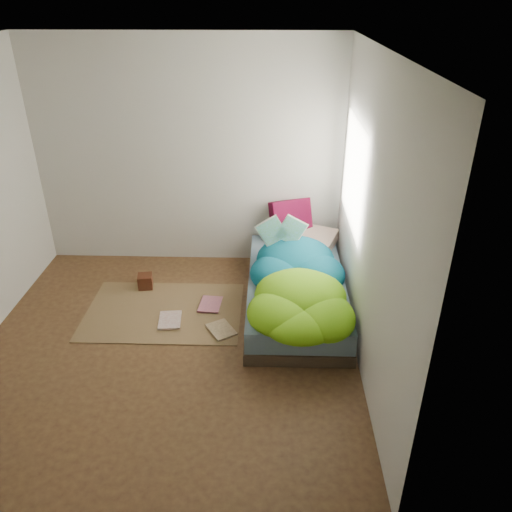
{
  "coord_description": "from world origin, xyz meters",
  "views": [
    {
      "loc": [
        0.94,
        -3.71,
        2.97
      ],
      "look_at": [
        0.8,
        0.75,
        0.57
      ],
      "focal_mm": 35.0,
      "sensor_mm": 36.0,
      "label": 1
    }
  ],
  "objects_px": {
    "open_book": "(282,222)",
    "floor_book_b": "(200,304)",
    "floor_book_a": "(159,321)",
    "wooden_box": "(145,281)",
    "bed": "(296,291)",
    "pillow_magenta": "(291,220)"
  },
  "relations": [
    {
      "from": "floor_book_a",
      "to": "open_book",
      "type": "bearing_deg",
      "value": 23.1
    },
    {
      "from": "pillow_magenta",
      "to": "wooden_box",
      "type": "bearing_deg",
      "value": 177.82
    },
    {
      "from": "wooden_box",
      "to": "floor_book_a",
      "type": "bearing_deg",
      "value": -66.76
    },
    {
      "from": "pillow_magenta",
      "to": "floor_book_b",
      "type": "relative_size",
      "value": 1.57
    },
    {
      "from": "wooden_box",
      "to": "floor_book_a",
      "type": "height_order",
      "value": "wooden_box"
    },
    {
      "from": "floor_book_b",
      "to": "floor_book_a",
      "type": "bearing_deg",
      "value": -135.97
    },
    {
      "from": "pillow_magenta",
      "to": "floor_book_a",
      "type": "height_order",
      "value": "pillow_magenta"
    },
    {
      "from": "floor_book_b",
      "to": "bed",
      "type": "bearing_deg",
      "value": 7.92
    },
    {
      "from": "pillow_magenta",
      "to": "wooden_box",
      "type": "distance_m",
      "value": 1.81
    },
    {
      "from": "bed",
      "to": "open_book",
      "type": "height_order",
      "value": "open_book"
    },
    {
      "from": "wooden_box",
      "to": "floor_book_b",
      "type": "distance_m",
      "value": 0.74
    },
    {
      "from": "bed",
      "to": "open_book",
      "type": "xyz_separation_m",
      "value": [
        -0.16,
        0.32,
        0.64
      ]
    },
    {
      "from": "wooden_box",
      "to": "floor_book_a",
      "type": "distance_m",
      "value": 0.71
    },
    {
      "from": "pillow_magenta",
      "to": "open_book",
      "type": "distance_m",
      "value": 0.64
    },
    {
      "from": "pillow_magenta",
      "to": "wooden_box",
      "type": "relative_size",
      "value": 3.06
    },
    {
      "from": "wooden_box",
      "to": "floor_book_b",
      "type": "relative_size",
      "value": 0.51
    },
    {
      "from": "open_book",
      "to": "wooden_box",
      "type": "xyz_separation_m",
      "value": [
        -1.51,
        -0.04,
        -0.72
      ]
    },
    {
      "from": "open_book",
      "to": "floor_book_a",
      "type": "height_order",
      "value": "open_book"
    },
    {
      "from": "open_book",
      "to": "floor_book_b",
      "type": "bearing_deg",
      "value": -163.06
    },
    {
      "from": "open_book",
      "to": "floor_book_b",
      "type": "distance_m",
      "value": 1.22
    },
    {
      "from": "pillow_magenta",
      "to": "floor_book_b",
      "type": "distance_m",
      "value": 1.48
    },
    {
      "from": "open_book",
      "to": "bed",
      "type": "bearing_deg",
      "value": -70.85
    }
  ]
}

